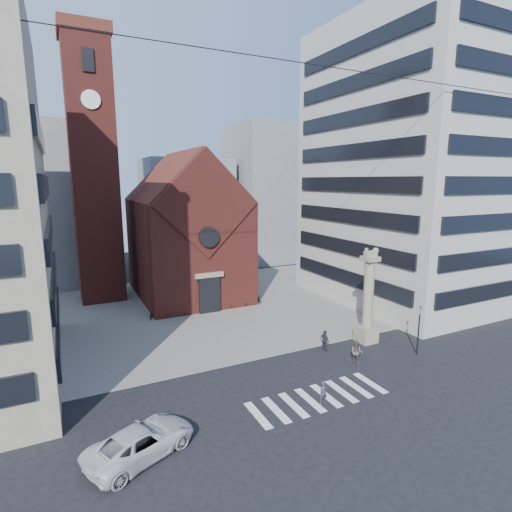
% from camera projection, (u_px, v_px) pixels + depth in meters
% --- Properties ---
extents(ground, '(120.00, 120.00, 0.00)m').
position_uv_depth(ground, '(288.00, 380.00, 29.32)').
color(ground, black).
rests_on(ground, ground).
extents(piazza, '(46.00, 30.00, 0.05)m').
position_uv_depth(piazza, '(204.00, 307.00, 46.04)').
color(piazza, gray).
rests_on(piazza, ground).
extents(zebra_crossing, '(10.20, 3.20, 0.01)m').
position_uv_depth(zebra_crossing, '(318.00, 398.00, 26.91)').
color(zebra_crossing, white).
rests_on(zebra_crossing, ground).
extents(church, '(12.00, 16.65, 18.00)m').
position_uv_depth(church, '(186.00, 233.00, 49.87)').
color(church, maroon).
rests_on(church, ground).
extents(campanile, '(5.50, 5.50, 31.20)m').
position_uv_depth(campanile, '(94.00, 169.00, 46.66)').
color(campanile, maroon).
rests_on(campanile, ground).
extents(building_right, '(18.00, 22.00, 32.00)m').
position_uv_depth(building_right, '(412.00, 167.00, 47.32)').
color(building_right, '#AEA89D').
rests_on(building_right, ground).
extents(bg_block_left, '(16.00, 14.00, 22.00)m').
position_uv_depth(bg_block_left, '(10.00, 206.00, 53.77)').
color(bg_block_left, gray).
rests_on(bg_block_left, ground).
extents(bg_block_mid, '(14.00, 12.00, 18.00)m').
position_uv_depth(bg_block_mid, '(187.00, 212.00, 69.86)').
color(bg_block_mid, gray).
rests_on(bg_block_mid, ground).
extents(bg_block_right, '(16.00, 14.00, 24.00)m').
position_uv_depth(bg_block_right, '(275.00, 194.00, 73.62)').
color(bg_block_right, gray).
rests_on(bg_block_right, ground).
extents(lion_column, '(1.63, 1.60, 8.68)m').
position_uv_depth(lion_column, '(368.00, 305.00, 35.66)').
color(lion_column, '#9C9171').
rests_on(lion_column, ground).
extents(traffic_light, '(0.13, 0.16, 4.30)m').
position_uv_depth(traffic_light, '(419.00, 329.00, 33.23)').
color(traffic_light, black).
rests_on(traffic_light, ground).
extents(white_car, '(6.53, 4.88, 1.65)m').
position_uv_depth(white_car, '(141.00, 442.00, 21.13)').
color(white_car, silver).
rests_on(white_car, ground).
extents(pedestrian_0, '(0.57, 0.39, 1.52)m').
position_uv_depth(pedestrian_0, '(323.00, 392.00, 26.14)').
color(pedestrian_0, '#342F41').
rests_on(pedestrian_0, ground).
extents(pedestrian_1, '(1.20, 1.22, 1.98)m').
position_uv_depth(pedestrian_1, '(357.00, 353.00, 31.65)').
color(pedestrian_1, '#564645').
rests_on(pedestrian_1, ground).
extents(pedestrian_2, '(0.53, 1.12, 1.87)m').
position_uv_depth(pedestrian_2, '(325.00, 341.00, 34.13)').
color(pedestrian_2, '#2A2931').
rests_on(pedestrian_2, ground).
extents(scooter_0, '(0.94, 1.61, 0.80)m').
position_uv_depth(scooter_0, '(151.00, 316.00, 41.89)').
color(scooter_0, black).
rests_on(scooter_0, piazza).
extents(scooter_1, '(0.82, 1.53, 0.89)m').
position_uv_depth(scooter_1, '(168.00, 313.00, 42.67)').
color(scooter_1, black).
rests_on(scooter_1, piazza).
extents(scooter_2, '(0.94, 1.61, 0.80)m').
position_uv_depth(scooter_2, '(185.00, 311.00, 43.47)').
color(scooter_2, black).
rests_on(scooter_2, piazza).
extents(scooter_3, '(0.82, 1.53, 0.89)m').
position_uv_depth(scooter_3, '(201.00, 308.00, 44.25)').
color(scooter_3, black).
rests_on(scooter_3, piazza).
extents(scooter_4, '(0.94, 1.61, 0.80)m').
position_uv_depth(scooter_4, '(216.00, 306.00, 45.05)').
color(scooter_4, black).
rests_on(scooter_4, piazza).
extents(scooter_5, '(0.82, 1.53, 0.89)m').
position_uv_depth(scooter_5, '(231.00, 304.00, 45.84)').
color(scooter_5, black).
rests_on(scooter_5, piazza).
extents(scooter_6, '(0.94, 1.61, 0.80)m').
position_uv_depth(scooter_6, '(245.00, 302.00, 46.64)').
color(scooter_6, black).
rests_on(scooter_6, piazza).
extents(scooter_7, '(0.82, 1.53, 0.89)m').
position_uv_depth(scooter_7, '(259.00, 299.00, 47.42)').
color(scooter_7, black).
rests_on(scooter_7, piazza).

